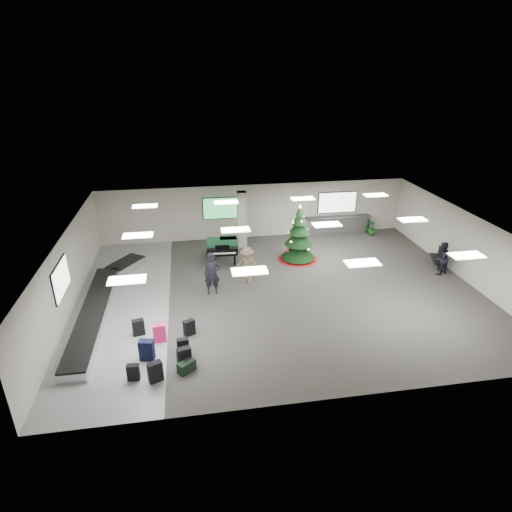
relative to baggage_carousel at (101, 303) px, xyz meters
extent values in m
plane|color=#312F2D|center=(7.84, 0.08, -0.21)|extent=(18.00, 18.00, 0.00)
cube|color=#B5B2A6|center=(7.84, 7.08, 1.39)|extent=(18.00, 0.02, 3.20)
cube|color=#B5B2A6|center=(7.84, -6.92, 1.39)|extent=(18.00, 0.02, 3.20)
cube|color=#B5B2A6|center=(-1.16, 0.08, 1.39)|extent=(0.02, 14.00, 3.20)
cube|color=#B5B2A6|center=(16.84, 0.08, 1.39)|extent=(0.02, 14.00, 3.20)
cube|color=silver|center=(7.84, 0.08, 2.99)|extent=(18.00, 14.00, 0.02)
cube|color=gray|center=(0.84, 0.08, -0.21)|extent=(4.00, 14.00, 0.01)
cube|color=#ACA99D|center=(6.84, 5.68, 1.39)|extent=(0.50, 0.50, 3.20)
cube|color=green|center=(5.84, 7.03, 1.69)|extent=(2.20, 0.08, 1.30)
cube|color=white|center=(12.84, 7.03, 1.69)|extent=(2.40, 0.08, 1.30)
cube|color=white|center=(-1.11, -0.92, 1.69)|extent=(0.08, 2.10, 1.30)
cube|color=white|center=(1.84, -3.92, 2.93)|extent=(1.20, 0.60, 0.04)
cube|color=white|center=(1.84, 0.08, 2.93)|extent=(1.20, 0.60, 0.04)
cube|color=white|center=(1.84, 4.08, 2.93)|extent=(1.20, 0.60, 0.04)
cube|color=white|center=(5.84, -3.92, 2.93)|extent=(1.20, 0.60, 0.04)
cube|color=white|center=(5.84, 0.08, 2.93)|extent=(1.20, 0.60, 0.04)
cube|color=white|center=(5.84, 4.08, 2.93)|extent=(1.20, 0.60, 0.04)
cube|color=white|center=(9.84, -3.92, 2.93)|extent=(1.20, 0.60, 0.04)
cube|color=white|center=(9.84, 0.08, 2.93)|extent=(1.20, 0.60, 0.04)
cube|color=white|center=(9.84, 4.08, 2.93)|extent=(1.20, 0.60, 0.04)
cube|color=white|center=(13.84, -3.92, 2.93)|extent=(1.20, 0.60, 0.04)
cube|color=white|center=(13.84, 0.08, 2.93)|extent=(1.20, 0.60, 0.04)
cube|color=white|center=(13.84, 4.08, 2.93)|extent=(1.20, 0.60, 0.04)
cube|color=silver|center=(-0.16, -0.92, -0.02)|extent=(1.00, 8.00, 0.38)
cube|color=black|center=(-0.16, -0.92, 0.19)|extent=(0.95, 7.90, 0.05)
cube|color=silver|center=(0.64, 3.68, -0.02)|extent=(1.97, 2.21, 0.38)
cube|color=black|center=(0.64, 3.68, 0.19)|extent=(1.87, 2.10, 0.05)
cube|color=silver|center=(12.84, 6.73, 0.31)|extent=(4.00, 0.60, 1.05)
cube|color=#28292B|center=(12.84, 6.73, 0.85)|extent=(4.05, 0.65, 0.04)
cube|color=black|center=(2.53, -5.17, 0.15)|extent=(0.52, 0.42, 0.72)
cube|color=black|center=(2.53, -5.17, 0.52)|extent=(0.09, 0.15, 0.02)
cube|color=black|center=(3.47, -4.56, 0.15)|extent=(0.52, 0.36, 0.73)
cube|color=black|center=(3.47, -4.56, 0.53)|extent=(0.07, 0.15, 0.02)
cube|color=#EA1E63|center=(2.57, -2.95, 0.15)|extent=(0.49, 0.31, 0.73)
cube|color=black|center=(2.57, -2.95, 0.52)|extent=(0.05, 0.16, 0.02)
cube|color=black|center=(3.68, -2.69, 0.10)|extent=(0.48, 0.41, 0.63)
cube|color=black|center=(3.68, -2.69, 0.43)|extent=(0.09, 0.14, 0.02)
cube|color=black|center=(2.19, -3.98, 0.18)|extent=(0.55, 0.39, 0.78)
cube|color=black|center=(2.19, -3.98, 0.58)|extent=(0.07, 0.18, 0.02)
cube|color=black|center=(1.81, -5.00, 0.08)|extent=(0.41, 0.25, 0.59)
cube|color=black|center=(1.81, -5.00, 0.38)|extent=(0.04, 0.13, 0.02)
cube|color=black|center=(3.54, -4.86, -0.01)|extent=(0.67, 0.62, 0.41)
cube|color=black|center=(3.54, -4.86, 0.20)|extent=(0.14, 0.16, 0.02)
cube|color=black|center=(3.43, -3.83, 0.09)|extent=(0.44, 0.27, 0.61)
cube|color=black|center=(3.43, -3.83, 0.40)|extent=(0.05, 0.14, 0.02)
cube|color=black|center=(1.76, -2.38, 0.11)|extent=(0.49, 0.35, 0.65)
cube|color=black|center=(1.76, -2.38, 0.45)|extent=(0.07, 0.15, 0.02)
cone|color=maroon|center=(9.54, 3.45, -0.15)|extent=(2.15, 2.15, 0.14)
cylinder|color=#3F2819|center=(9.54, 3.45, 0.07)|extent=(0.14, 0.14, 0.57)
cone|color=black|center=(9.54, 3.45, 0.41)|extent=(1.81, 1.81, 1.02)
cone|color=black|center=(9.54, 3.45, 1.09)|extent=(1.47, 1.47, 0.90)
cone|color=black|center=(9.54, 3.45, 1.65)|extent=(1.13, 1.13, 0.79)
cone|color=black|center=(9.54, 3.45, 2.11)|extent=(0.79, 0.79, 0.68)
cone|color=black|center=(9.54, 3.45, 2.50)|extent=(0.45, 0.45, 0.51)
cone|color=#FFE566|center=(9.54, 3.45, 2.75)|extent=(0.18, 0.18, 0.20)
cube|color=black|center=(5.55, 3.97, 0.63)|extent=(1.70, 1.89, 0.29)
cube|color=black|center=(5.49, 3.00, 0.55)|extent=(1.50, 0.40, 0.10)
cube|color=white|center=(5.49, 2.97, 0.61)|extent=(1.34, 0.23, 0.02)
cube|color=black|center=(5.50, 3.26, 0.83)|extent=(0.72, 0.08, 0.23)
cylinder|color=black|center=(4.89, 3.29, 0.14)|extent=(0.10, 0.10, 0.70)
cylinder|color=black|center=(6.12, 3.22, 0.14)|extent=(0.10, 0.10, 0.70)
cylinder|color=black|center=(5.59, 4.69, 0.14)|extent=(0.10, 0.10, 0.70)
cube|color=black|center=(16.34, 1.46, 0.18)|extent=(0.89, 1.48, 0.06)
cylinder|color=black|center=(16.34, 0.90, -0.03)|extent=(0.06, 0.06, 0.37)
cylinder|color=black|center=(16.34, 2.02, -0.03)|extent=(0.06, 0.06, 0.37)
cube|color=black|center=(16.56, 1.46, 0.44)|extent=(0.49, 1.34, 0.47)
imported|color=black|center=(4.79, 0.44, 0.77)|extent=(0.73, 0.49, 1.97)
imported|color=#7F684E|center=(6.49, 1.27, 0.68)|extent=(1.33, 1.09, 1.79)
imported|color=black|center=(16.01, 0.61, 0.62)|extent=(0.99, 0.88, 1.67)
imported|color=#123916|center=(10.44, 6.18, 0.19)|extent=(0.56, 0.55, 0.80)
imported|color=#123916|center=(14.86, 6.19, 0.23)|extent=(0.70, 0.70, 0.89)
camera|label=1|loc=(3.96, -16.69, 9.25)|focal=30.00mm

